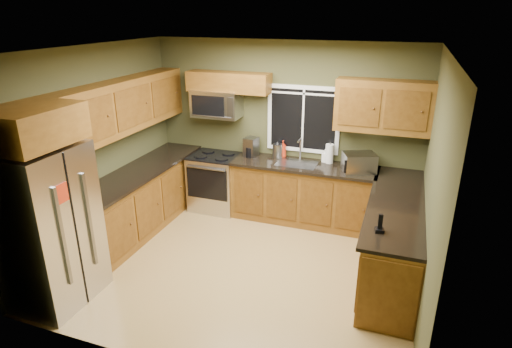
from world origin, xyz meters
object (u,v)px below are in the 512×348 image
Objects in this scene: microwave at (217,104)px; kettle at (278,150)px; refrigerator at (49,227)px; range at (216,182)px; coffee_maker at (251,148)px; paper_towel_roll at (329,154)px; toaster_oven at (359,163)px; cordless_phone at (380,227)px; soap_bottle_b at (325,155)px; soap_bottle_a at (283,149)px.

kettle is (1.00, 0.02, -0.66)m from microwave.
refrigerator is 2.89m from range.
coffee_maker is 1.22m from paper_towel_roll.
microwave reaches higher than coffee_maker.
cordless_phone is (0.42, -1.72, -0.08)m from toaster_oven.
toaster_oven reaches higher than soap_bottle_b.
toaster_oven is 1.77× the size of coffee_maker.
toaster_oven is 0.53m from paper_towel_roll.
refrigerator reaches higher than soap_bottle_b.
microwave is at bearing -177.63° from paper_towel_roll.
soap_bottle_b reaches higher than range.
microwave is at bearing 144.83° from cordless_phone.
refrigerator is 3.15m from coffee_maker.
kettle is (1.00, 0.16, 0.60)m from range.
soap_bottle_a is at bearing 13.56° from coffee_maker.
coffee_maker reaches higher than range.
paper_towel_roll reaches higher than toaster_oven.
range is at bearing -170.90° from kettle.
soap_bottle_b is at bearing 5.83° from coffee_maker.
range is 3.13× the size of coffee_maker.
soap_bottle_a is (-1.19, 0.27, -0.00)m from toaster_oven.
coffee_maker is at bearing 66.25° from refrigerator.
range is at bearing 146.82° from cordless_phone.
paper_towel_roll reaches higher than soap_bottle_a.
cordless_phone is (2.69, -1.76, 0.53)m from range.
range is at bearing -89.98° from microwave.
coffee_maker reaches higher than kettle.
soap_bottle_b is (-0.53, 0.27, -0.03)m from toaster_oven.
coffee_maker is 1.09× the size of kettle.
coffee_maker is 2.82m from cordless_phone.
toaster_oven reaches higher than range.
toaster_oven is 2.62× the size of cordless_phone.
kettle is at bearing -176.40° from paper_towel_roll.
refrigerator is 3.48m from soap_bottle_a.
paper_towel_roll is at bearing -17.86° from soap_bottle_b.
soap_bottle_a is at bearing 180.00° from soap_bottle_b.
microwave reaches higher than soap_bottle_b.
soap_bottle_a is at bearing 59.63° from refrigerator.
refrigerator is 1.92× the size of range.
range is 1.91m from paper_towel_roll.
range is 1.77× the size of toaster_oven.
soap_bottle_a is at bearing 45.55° from kettle.
paper_towel_roll reaches higher than kettle.
kettle is at bearing 1.38° from microwave.
coffee_maker is 0.42m from kettle.
soap_bottle_a is (1.07, 0.23, 0.61)m from range.
paper_towel_roll is at bearing -1.57° from soap_bottle_a.
soap_bottle_a is (1.76, 3.00, 0.17)m from refrigerator.
toaster_oven is at bearing -8.78° from kettle.
toaster_oven is at bearing -4.99° from coffee_maker.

